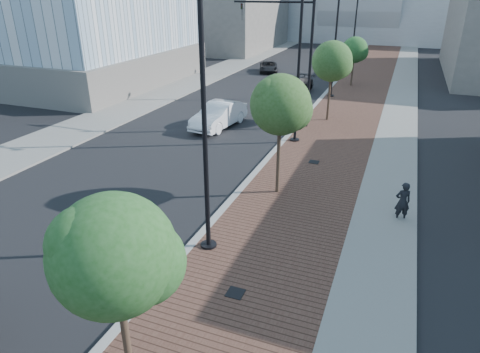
% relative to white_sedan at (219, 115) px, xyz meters
% --- Properties ---
extents(sidewalk, '(7.00, 140.00, 0.12)m').
position_rel_white_sedan_xyz_m(sidewalk, '(8.28, 16.88, -0.75)').
color(sidewalk, '#4C2D23').
rests_on(sidewalk, ground).
extents(concrete_strip, '(2.40, 140.00, 0.13)m').
position_rel_white_sedan_xyz_m(concrete_strip, '(10.98, 16.88, -0.74)').
color(concrete_strip, slate).
rests_on(concrete_strip, ground).
extents(curb, '(0.30, 140.00, 0.14)m').
position_rel_white_sedan_xyz_m(curb, '(4.78, 16.88, -0.74)').
color(curb, gray).
rests_on(curb, ground).
extents(west_sidewalk, '(4.00, 140.00, 0.12)m').
position_rel_white_sedan_xyz_m(west_sidewalk, '(-8.22, 16.88, -0.75)').
color(west_sidewalk, slate).
rests_on(west_sidewalk, ground).
extents(white_sedan, '(2.27, 5.06, 1.61)m').
position_rel_white_sedan_xyz_m(white_sedan, '(0.00, 0.00, 0.00)').
color(white_sedan, white).
rests_on(white_sedan, ground).
extents(dark_car_mid, '(3.04, 4.43, 1.12)m').
position_rel_white_sedan_xyz_m(dark_car_mid, '(-3.01, 20.17, -0.24)').
color(dark_car_mid, black).
rests_on(dark_car_mid, ground).
extents(dark_car_far, '(3.25, 4.87, 1.31)m').
position_rel_white_sedan_xyz_m(dark_car_far, '(2.00, 11.53, -0.15)').
color(dark_car_far, black).
rests_on(dark_car_far, ground).
extents(pedestrian, '(0.70, 0.58, 1.64)m').
position_rel_white_sedan_xyz_m(pedestrian, '(11.54, -8.63, 0.01)').
color(pedestrian, black).
rests_on(pedestrian, ground).
extents(streetlight_1, '(1.44, 0.56, 9.21)m').
position_rel_white_sedan_xyz_m(streetlight_1, '(5.26, -13.12, 3.54)').
color(streetlight_1, black).
rests_on(streetlight_1, ground).
extents(streetlight_2, '(1.72, 0.56, 9.28)m').
position_rel_white_sedan_xyz_m(streetlight_2, '(5.38, -1.12, 4.01)').
color(streetlight_2, black).
rests_on(streetlight_2, ground).
extents(streetlight_3, '(1.44, 0.56, 9.21)m').
position_rel_white_sedan_xyz_m(streetlight_3, '(5.26, 10.88, 3.54)').
color(streetlight_3, black).
rests_on(streetlight_3, ground).
extents(streetlight_4, '(1.72, 0.56, 9.28)m').
position_rel_white_sedan_xyz_m(streetlight_4, '(5.38, 22.88, 4.01)').
color(streetlight_4, black).
rests_on(streetlight_4, ground).
extents(traffic_mast, '(5.09, 0.20, 8.00)m').
position_rel_white_sedan_xyz_m(traffic_mast, '(4.48, 1.88, 4.18)').
color(traffic_mast, black).
rests_on(traffic_mast, ground).
extents(tree_0, '(2.42, 2.38, 5.04)m').
position_rel_white_sedan_xyz_m(tree_0, '(6.42, -19.10, 3.03)').
color(tree_0, '#382619').
rests_on(tree_0, ground).
extents(tree_1, '(2.52, 2.50, 5.28)m').
position_rel_white_sedan_xyz_m(tree_1, '(6.42, -8.10, 3.21)').
color(tree_1, '#382619').
rests_on(tree_1, ground).
extents(tree_2, '(2.62, 2.62, 5.34)m').
position_rel_white_sedan_xyz_m(tree_2, '(6.42, 3.90, 3.21)').
color(tree_2, '#382619').
rests_on(tree_2, ground).
extents(tree_3, '(2.37, 2.31, 4.45)m').
position_rel_white_sedan_xyz_m(tree_3, '(6.42, 15.90, 2.47)').
color(tree_3, '#382619').
rests_on(tree_3, ground).
extents(tower_podium, '(19.00, 19.00, 3.00)m').
position_rel_white_sedan_xyz_m(tower_podium, '(-19.22, 8.88, 0.69)').
color(tower_podium, '#68635E').
rests_on(tower_podium, ground).
extents(convention_center, '(50.00, 30.00, 50.00)m').
position_rel_white_sedan_xyz_m(convention_center, '(2.78, 61.88, 5.20)').
color(convention_center, '#A1A6AB').
rests_on(convention_center, ground).
extents(commercial_block_nw, '(14.00, 20.00, 10.00)m').
position_rel_white_sedan_xyz_m(commercial_block_nw, '(-15.22, 36.88, 4.19)').
color(commercial_block_nw, '#635E59').
rests_on(commercial_block_nw, ground).
extents(utility_cover_1, '(0.50, 0.50, 0.02)m').
position_rel_white_sedan_xyz_m(utility_cover_1, '(7.18, -15.12, -0.68)').
color(utility_cover_1, black).
rests_on(utility_cover_1, sidewalk).
extents(utility_cover_2, '(0.50, 0.50, 0.02)m').
position_rel_white_sedan_xyz_m(utility_cover_2, '(7.18, -4.12, -0.68)').
color(utility_cover_2, black).
rests_on(utility_cover_2, sidewalk).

